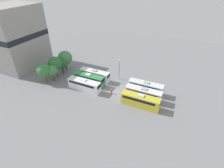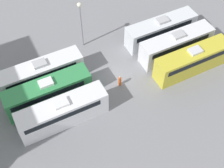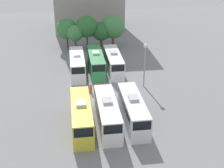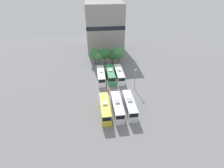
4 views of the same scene
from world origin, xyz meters
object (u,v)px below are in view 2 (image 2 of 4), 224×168
bus_4 (48,92)px  bus_5 (42,73)px  worker_person (120,81)px  light_pole (80,17)px  bus_3 (62,112)px  bus_0 (192,60)px  bus_2 (161,30)px  bus_1 (176,44)px

bus_4 → bus_5: (3.11, -0.33, 0.00)m
worker_person → bus_5: bearing=60.6°
bus_4 → light_pole: 10.70m
bus_3 → worker_person: size_ratio=6.36×
bus_3 → bus_5: bearing=1.7°
bus_0 → bus_2: bearing=4.1°
bus_0 → bus_4: size_ratio=1.00×
bus_0 → worker_person: bearing=78.5°
light_pole → bus_1: bearing=-124.8°
bus_1 → bus_0: bearing=-176.6°
bus_2 → light_pole: size_ratio=1.43×
worker_person → light_pole: bearing=8.2°
light_pole → bus_0: bearing=-134.8°
bus_3 → bus_2: bearing=-69.0°
worker_person → bus_0: bearing=-101.5°
light_pole → bus_4: bearing=133.4°
bus_3 → light_pole: bearing=-33.7°
bus_1 → bus_2: 3.39m
bus_0 → bus_3: 17.55m
bus_1 → light_pole: bearing=55.2°
bus_3 → bus_5: size_ratio=1.00×
bus_4 → bus_1: bearing=-90.7°
bus_0 → bus_5: same height
bus_2 → bus_5: size_ratio=1.00×
bus_5 → worker_person: bus_5 is taller
bus_2 → bus_4: 17.87m
bus_2 → bus_4: same height
bus_3 → bus_5: (6.48, 0.19, 0.00)m
bus_0 → worker_person: bus_0 is taller
bus_1 → bus_2: bearing=4.8°
bus_5 → worker_person: 9.65m
bus_0 → bus_5: size_ratio=1.00×
bus_4 → light_pole: size_ratio=1.43×
bus_0 → bus_5: 18.93m
bus_1 → bus_4: same height
bus_2 → bus_5: (-0.06, 17.26, 0.00)m
bus_0 → worker_person: 9.63m
bus_4 → light_pole: bearing=-46.6°
bus_0 → bus_1: bearing=3.4°
bus_0 → light_pole: 15.28m
bus_0 → bus_1: (3.30, 0.20, 0.00)m
bus_1 → bus_3: size_ratio=1.00×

